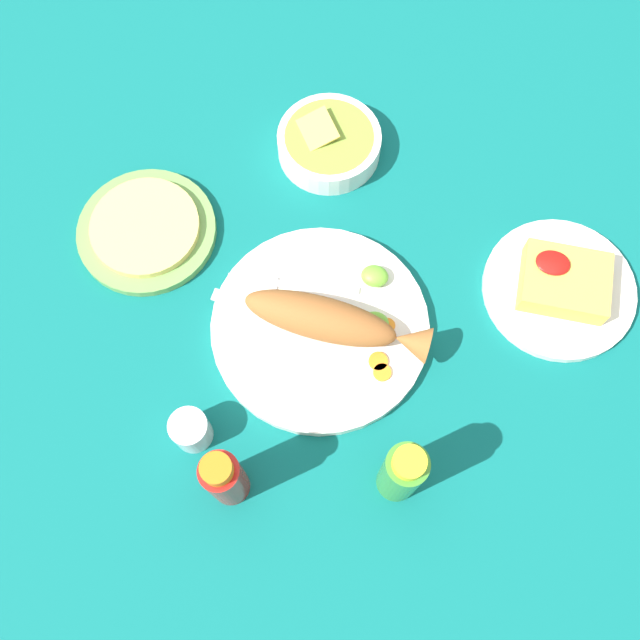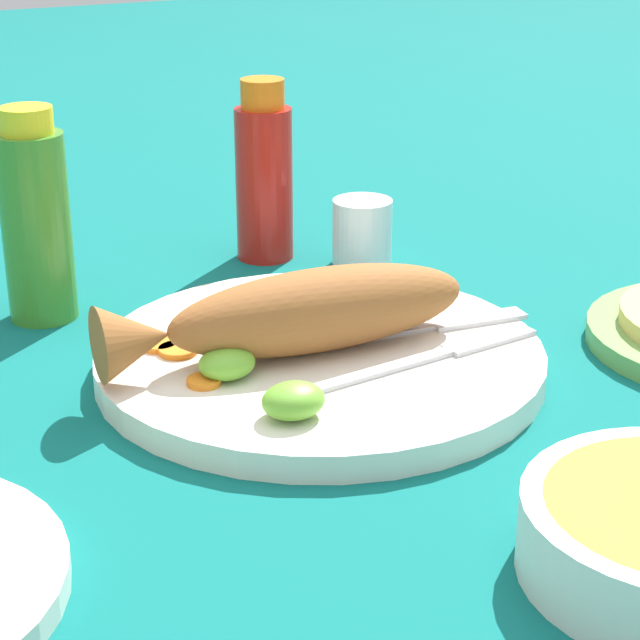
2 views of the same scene
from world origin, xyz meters
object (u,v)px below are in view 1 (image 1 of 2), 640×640
Objects in this scene: fork_near at (267,311)px; salt_cup at (191,431)px; main_plate at (320,327)px; hot_sauce_bottle_red at (225,478)px; guacamole_bowl at (329,143)px; hot_sauce_bottle_green at (402,473)px; fried_fish at (333,321)px; side_plate_fries at (559,289)px; tortilla_plate at (147,231)px; fork_far at (284,284)px.

fork_near is 3.29× the size of salt_cup.
hot_sauce_bottle_red is (0.07, 0.23, 0.06)m from main_plate.
hot_sauce_bottle_red is 0.52m from guacamole_bowl.
main_plate is 0.24m from hot_sauce_bottle_green.
side_plate_fries is (-0.30, -0.13, -0.04)m from fried_fish.
hot_sauce_bottle_green is at bearing 178.71° from salt_cup.
fried_fish is 0.31m from tortilla_plate.
main_plate is 0.08m from fork_far.
salt_cup reaches higher than main_plate.
guacamole_bowl is at bearing -89.77° from fork_near.
hot_sauce_bottle_green is at bearing 146.09° from tortilla_plate.
guacamole_bowl is at bearing -99.90° from fork_far.
fork_far is (0.08, -0.05, -0.03)m from fried_fish.
fried_fish is 0.33m from side_plate_fries.
main_plate is at bearing -177.80° from fork_near.
fried_fish is at bearing -56.62° from hot_sauce_bottle_green.
salt_cup reaches higher than fork_near.
tortilla_plate is at bearing -17.78° from fork_near.
guacamole_bowl is (0.06, -0.29, -0.02)m from fried_fish.
hot_sauce_bottle_green is at bearing 124.38° from fork_far.
salt_cup is at bearing 79.35° from fork_near.
hot_sauce_bottle_green is at bearing 144.75° from fork_near.
salt_cup is at bearing 53.48° from main_plate.
salt_cup is (0.27, -0.01, -0.05)m from hot_sauce_bottle_green.
fried_fish is 1.64× the size of guacamole_bowl.
fork_far reaches higher than main_plate.
hot_sauce_bottle_red is 0.96× the size of hot_sauce_bottle_green.
guacamole_bowl reaches higher than fork_near.
salt_cup is (0.06, 0.18, 0.00)m from fork_near.
hot_sauce_bottle_green is 0.51m from tortilla_plate.
salt_cup is 0.54m from side_plate_fries.
guacamole_bowl is at bearing -68.66° from hot_sauce_bottle_green.
fork_far is (0.06, -0.05, 0.01)m from main_plate.
main_plate is 1.49× the size of tortilla_plate.
fork_near is 1.21× the size of hot_sauce_bottle_red.
hot_sauce_bottle_red is 0.40m from tortilla_plate.
hot_sauce_bottle_red is at bearing 42.99° from side_plate_fries.
fork_far is at bearing -38.40° from main_plate.
main_plate reaches higher than tortilla_plate.
fork_near is 1.00× the size of fork_far.
fried_fish is 1.67× the size of hot_sauce_bottle_red.
hot_sauce_bottle_red reaches higher than salt_cup.
main_plate is 1.62× the size of fork_near.
side_plate_fries is 1.37× the size of guacamole_bowl.
hot_sauce_bottle_red is 0.21m from hot_sauce_bottle_green.
hot_sauce_bottle_green is (-0.20, 0.23, 0.06)m from fork_far.
fork_near is (0.09, -0.01, -0.03)m from fried_fish.
main_plate is 0.29m from guacamole_bowl.
fried_fish is 0.30m from guacamole_bowl.
hot_sauce_bottle_green reaches higher than side_plate_fries.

